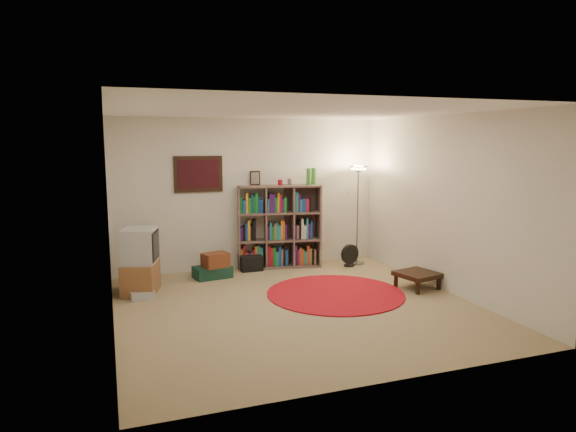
% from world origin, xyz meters
% --- Properties ---
extents(room, '(4.54, 4.54, 2.54)m').
position_xyz_m(room, '(-0.05, 0.05, 1.26)').
color(room, '#907A54').
rests_on(room, ground).
extents(bookshelf, '(1.45, 0.65, 1.67)m').
position_xyz_m(bookshelf, '(0.45, 2.11, 0.68)').
color(bookshelf, brown).
rests_on(bookshelf, ground).
extents(floor_lamp, '(0.42, 0.42, 1.71)m').
position_xyz_m(floor_lamp, '(1.81, 1.83, 1.42)').
color(floor_lamp, gray).
rests_on(floor_lamp, ground).
extents(floor_fan, '(0.34, 0.22, 0.38)m').
position_xyz_m(floor_fan, '(1.61, 1.69, 0.19)').
color(floor_fan, black).
rests_on(floor_fan, ground).
extents(tv_stand, '(0.60, 0.73, 0.92)m').
position_xyz_m(tv_stand, '(-1.86, 1.29, 0.45)').
color(tv_stand, brown).
rests_on(tv_stand, ground).
extents(dvd_box, '(0.35, 0.31, 0.10)m').
position_xyz_m(dvd_box, '(-1.87, 1.02, 0.05)').
color(dvd_box, '#AEAEB2').
rests_on(dvd_box, ground).
extents(suitcase, '(0.62, 0.45, 0.18)m').
position_xyz_m(suitcase, '(-0.75, 1.76, 0.09)').
color(suitcase, '#123226').
rests_on(suitcase, ground).
extents(wicker_basket, '(0.45, 0.38, 0.22)m').
position_xyz_m(wicker_basket, '(-0.71, 1.71, 0.29)').
color(wicker_basket, '#5A2916').
rests_on(wicker_basket, suitcase).
extents(duffel_bag, '(0.36, 0.30, 0.25)m').
position_xyz_m(duffel_bag, '(-0.06, 2.02, 0.12)').
color(duffel_bag, black).
rests_on(duffel_bag, ground).
extents(paper_towel, '(0.14, 0.14, 0.27)m').
position_xyz_m(paper_towel, '(0.05, 2.13, 0.13)').
color(paper_towel, silver).
rests_on(paper_towel, ground).
extents(red_rug, '(1.93, 1.93, 0.02)m').
position_xyz_m(red_rug, '(0.71, 0.32, 0.01)').
color(red_rug, maroon).
rests_on(red_rug, ground).
extents(side_table, '(0.64, 0.64, 0.24)m').
position_xyz_m(side_table, '(1.94, 0.17, 0.20)').
color(side_table, black).
rests_on(side_table, ground).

